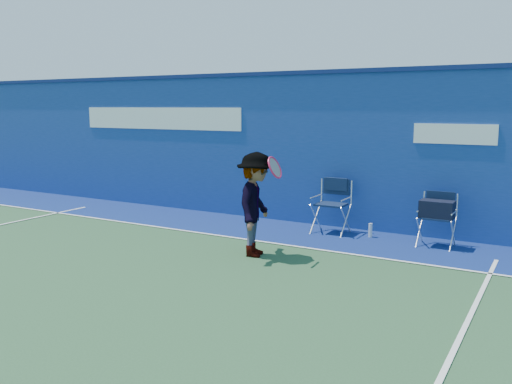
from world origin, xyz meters
The scene contains 8 objects.
ground centered at (0.00, 0.00, 0.00)m, with size 80.00×80.00×0.00m, color #294E2D.
stadium_wall centered at (0.00, 5.20, 1.55)m, with size 24.00×0.50×3.08m.
out_of_bounds_strip centered at (0.00, 4.10, 0.00)m, with size 24.00×1.80×0.01m, color navy.
court_lines centered at (0.00, 0.60, 0.01)m, with size 24.00×12.00×0.01m.
directors_chair_left centered at (1.55, 4.48, 0.34)m, with size 0.61×0.56×1.03m.
directors_chair_right centered at (3.49, 4.41, 0.39)m, with size 0.55×0.50×0.93m.
water_bottle centered at (2.31, 4.49, 0.13)m, with size 0.07×0.07×0.26m, color silver.
tennis_player centered at (1.09, 2.41, 0.84)m, with size 0.95×1.20×1.67m.
Camera 1 is at (5.30, -4.94, 2.38)m, focal length 38.00 mm.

